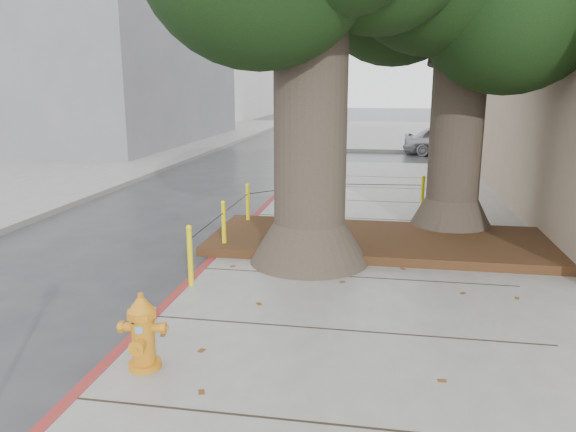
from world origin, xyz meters
TOP-DOWN VIEW (x-y plane):
  - ground at (0.00, 0.00)m, footprint 140.00×140.00m
  - sidewalk_far at (6.00, 30.00)m, footprint 16.00×20.00m
  - curb_red at (-2.00, 2.50)m, footprint 0.14×26.00m
  - planter_bed at (0.90, 3.90)m, footprint 6.40×2.60m
  - building_far_grey at (-15.00, 22.00)m, footprint 12.00×16.00m
  - building_far_white at (-17.00, 45.00)m, footprint 12.00×18.00m
  - bollard_ring at (-0.87, 4.38)m, footprint 3.79×5.39m
  - fire_hydrant at (-1.54, -1.31)m, footprint 0.45×0.41m
  - car_silver at (3.65, 19.41)m, footprint 4.04×2.03m
  - car_dark at (-12.02, 17.43)m, footprint 1.58×3.76m

SIDE VIEW (x-z plane):
  - ground at x=0.00m, z-range 0.00..0.00m
  - sidewalk_far at x=6.00m, z-range 0.00..0.15m
  - curb_red at x=-2.00m, z-range -0.01..0.15m
  - planter_bed at x=0.90m, z-range 0.15..0.31m
  - car_dark at x=-12.02m, z-range 0.00..1.09m
  - fire_hydrant at x=-1.54m, z-range 0.14..0.99m
  - car_silver at x=3.65m, z-range 0.00..1.32m
  - bollard_ring at x=-0.87m, z-range 0.19..1.14m
  - building_far_grey at x=-15.00m, z-range 0.00..12.00m
  - building_far_white at x=-17.00m, z-range 0.00..15.00m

